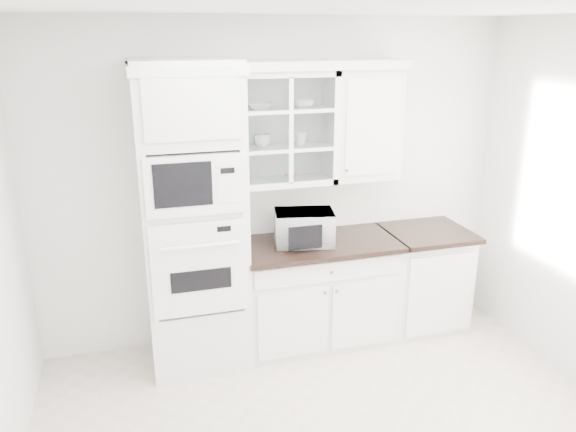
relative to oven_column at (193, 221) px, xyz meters
name	(u,v)px	position (x,y,z in m)	size (l,w,h in m)	color
room_shell	(332,171)	(0.75, -0.99, 0.58)	(4.00, 3.50, 2.70)	white
oven_column	(193,221)	(0.00, 0.00, 0.00)	(0.76, 0.68, 2.40)	white
base_cabinet_run	(318,290)	(1.03, 0.03, -0.74)	(1.32, 0.67, 0.92)	white
extra_base_cabinet	(422,277)	(2.03, 0.03, -0.74)	(0.72, 0.67, 0.92)	white
upper_cabinet_glass	(285,128)	(0.78, 0.17, 0.65)	(0.80, 0.33, 0.90)	white
upper_cabinet_solid	(364,124)	(1.46, 0.17, 0.65)	(0.55, 0.33, 0.90)	white
crown_molding	(272,65)	(0.68, 0.14, 1.14)	(2.14, 0.38, 0.07)	white
countertop_microwave	(304,227)	(0.90, 0.02, -0.14)	(0.47, 0.39, 0.27)	white
bowl_a	(259,106)	(0.57, 0.15, 0.84)	(0.20, 0.20, 0.05)	white
bowl_b	(304,104)	(0.93, 0.15, 0.84)	(0.18, 0.18, 0.06)	white
cup_a	(262,140)	(0.60, 0.17, 0.56)	(0.13, 0.13, 0.10)	white
cup_b	(300,138)	(0.91, 0.17, 0.56)	(0.11, 0.11, 0.10)	white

